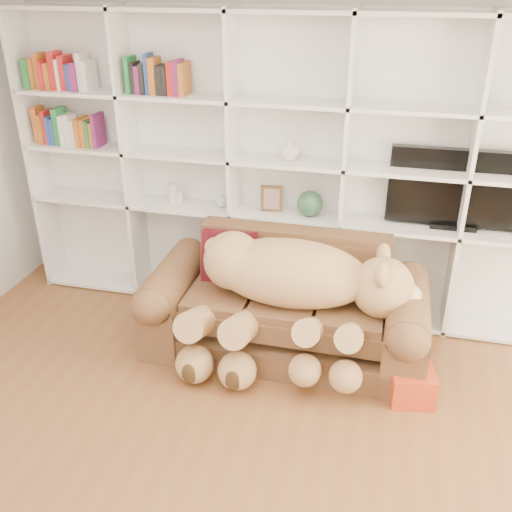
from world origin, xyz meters
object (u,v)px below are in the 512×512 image
(sofa, at_px, (286,311))
(gift_box, at_px, (411,385))
(tv, at_px, (458,190))
(teddy_bear, at_px, (290,290))

(sofa, height_order, gift_box, sofa)
(gift_box, bearing_deg, sofa, 157.91)
(gift_box, relative_size, tv, 0.28)
(sofa, bearing_deg, gift_box, -22.09)
(tv, bearing_deg, sofa, -150.62)
(sofa, relative_size, teddy_bear, 1.25)
(sofa, relative_size, gift_box, 7.12)
(sofa, relative_size, tv, 2.01)
(sofa, xyz_separation_m, tv, (1.15, 0.65, 0.84))
(sofa, xyz_separation_m, gift_box, (0.95, -0.38, -0.21))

